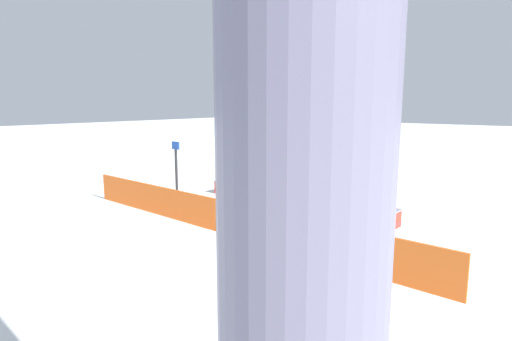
# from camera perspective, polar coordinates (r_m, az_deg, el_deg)

# --- Properties ---
(ground_plane) EXTENTS (120.00, 120.00, 0.00)m
(ground_plane) POSITION_cam_1_polar(r_m,az_deg,el_deg) (13.92, 5.16, -5.05)
(ground_plane) COLOR white
(grind_box) EXTENTS (7.11, 0.90, 0.49)m
(grind_box) POSITION_cam_1_polar(r_m,az_deg,el_deg) (13.87, 5.17, -4.16)
(grind_box) COLOR red
(grind_box) RESTS_ON ground_plane
(snowboarder) EXTENTS (1.59, 0.77, 1.34)m
(snowboarder) POSITION_cam_1_polar(r_m,az_deg,el_deg) (14.73, -0.35, 0.60)
(snowboarder) COLOR #21272A
(snowboarder) RESTS_ON grind_box
(safety_fence) EXTENTS (12.05, 0.65, 0.90)m
(safety_fence) POSITION_cam_1_polar(r_m,az_deg,el_deg) (11.15, -4.67, -6.30)
(safety_fence) COLOR orange
(safety_fence) RESTS_ON ground_plane
(trail_marker) EXTENTS (0.40, 0.10, 1.96)m
(trail_marker) POSITION_cam_1_polar(r_m,az_deg,el_deg) (16.42, -10.88, 0.75)
(trail_marker) COLOR #262628
(trail_marker) RESTS_ON ground_plane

